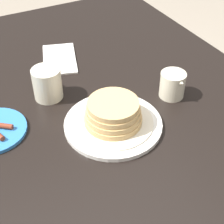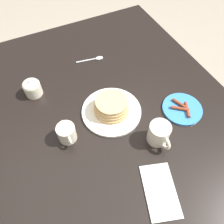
% 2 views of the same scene
% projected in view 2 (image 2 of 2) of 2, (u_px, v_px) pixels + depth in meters
% --- Properties ---
extents(ground_plane, '(8.00, 8.00, 0.00)m').
position_uv_depth(ground_plane, '(117.00, 177.00, 1.55)').
color(ground_plane, gray).
extents(dining_table, '(1.53, 1.07, 0.74)m').
position_uv_depth(dining_table, '(119.00, 131.00, 1.02)').
color(dining_table, black).
rests_on(dining_table, ground_plane).
extents(pancake_plate, '(0.26, 0.26, 0.08)m').
position_uv_depth(pancake_plate, '(111.00, 108.00, 0.94)').
color(pancake_plate, white).
rests_on(pancake_plate, dining_table).
extents(side_plate_bacon, '(0.18, 0.18, 0.02)m').
position_uv_depth(side_plate_bacon, '(182.00, 109.00, 0.97)').
color(side_plate_bacon, '#337AC6').
rests_on(side_plate_bacon, dining_table).
extents(coffee_mug, '(0.12, 0.08, 0.09)m').
position_uv_depth(coffee_mug, '(159.00, 134.00, 0.85)').
color(coffee_mug, beige).
rests_on(coffee_mug, dining_table).
extents(creamer_pitcher, '(0.11, 0.07, 0.09)m').
position_uv_depth(creamer_pitcher, '(67.00, 133.00, 0.86)').
color(creamer_pitcher, beige).
rests_on(creamer_pitcher, dining_table).
extents(sugar_bowl, '(0.08, 0.08, 0.09)m').
position_uv_depth(sugar_bowl, '(32.00, 88.00, 0.99)').
color(sugar_bowl, beige).
rests_on(sugar_bowl, dining_table).
extents(napkin, '(0.22, 0.16, 0.01)m').
position_uv_depth(napkin, '(160.00, 191.00, 0.77)').
color(napkin, silver).
rests_on(napkin, dining_table).
extents(spoon, '(0.04, 0.15, 0.01)m').
position_uv_depth(spoon, '(94.00, 59.00, 1.16)').
color(spoon, silver).
rests_on(spoon, dining_table).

